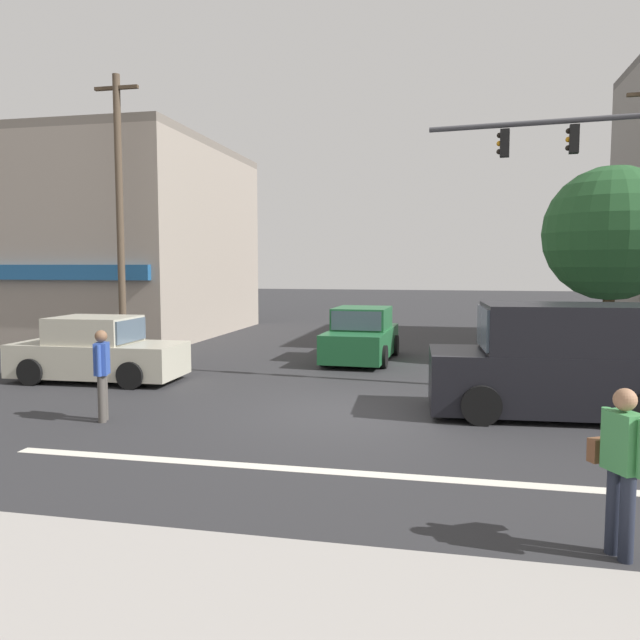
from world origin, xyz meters
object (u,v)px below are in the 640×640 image
(street_tree, at_px, (611,234))
(traffic_light_mast, at_px, (607,202))
(pedestrian_foreground_with_bag, at_px, (621,461))
(sedan_crossing_center, at_px, (98,352))
(pedestrian_mid_crossing, at_px, (102,370))
(sedan_crossing_leftbound, at_px, (362,337))
(utility_pole_near_left, at_px, (120,213))
(van_parked_curbside, at_px, (560,363))

(street_tree, height_order, traffic_light_mast, traffic_light_mast)
(pedestrian_foreground_with_bag, bearing_deg, sedan_crossing_center, 144.07)
(street_tree, bearing_deg, pedestrian_mid_crossing, -139.12)
(pedestrian_mid_crossing, bearing_deg, street_tree, 40.88)
(traffic_light_mast, distance_m, pedestrian_foreground_with_bag, 8.92)
(sedan_crossing_center, xyz_separation_m, pedestrian_foreground_with_bag, (10.11, -7.33, 0.24))
(street_tree, distance_m, sedan_crossing_leftbound, 7.71)
(sedan_crossing_leftbound, bearing_deg, sedan_crossing_center, -141.67)
(traffic_light_mast, distance_m, sedan_crossing_leftbound, 7.78)
(utility_pole_near_left, xyz_separation_m, pedestrian_foreground_with_bag, (11.55, -11.07, -3.45))
(utility_pole_near_left, distance_m, van_parked_curbside, 13.44)
(sedan_crossing_leftbound, xyz_separation_m, sedan_crossing_center, (-5.85, -4.63, 0.00))
(street_tree, height_order, van_parked_curbside, street_tree)
(pedestrian_mid_crossing, bearing_deg, sedan_crossing_leftbound, 66.62)
(van_parked_curbside, xyz_separation_m, pedestrian_mid_crossing, (-8.18, -2.15, -0.06))
(sedan_crossing_leftbound, distance_m, pedestrian_foreground_with_bag, 12.69)
(sedan_crossing_center, relative_size, pedestrian_foreground_with_bag, 2.48)
(van_parked_curbside, height_order, sedan_crossing_center, van_parked_curbside)
(street_tree, xyz_separation_m, van_parked_curbside, (-2.40, -7.01, -2.72))
(street_tree, distance_m, van_parked_curbside, 7.89)
(utility_pole_near_left, distance_m, pedestrian_mid_crossing, 8.93)
(van_parked_curbside, relative_size, sedan_crossing_center, 1.14)
(van_parked_curbside, height_order, pedestrian_foreground_with_bag, van_parked_curbside)
(van_parked_curbside, bearing_deg, sedan_crossing_center, 172.19)
(sedan_crossing_center, bearing_deg, street_tree, 23.39)
(pedestrian_mid_crossing, bearing_deg, van_parked_curbside, 14.73)
(van_parked_curbside, bearing_deg, traffic_light_mast, 61.97)
(traffic_light_mast, distance_m, van_parked_curbside, 4.09)
(van_parked_curbside, xyz_separation_m, pedestrian_foreground_with_bag, (-0.37, -5.89, -0.05))
(utility_pole_near_left, height_order, pedestrian_foreground_with_bag, utility_pole_near_left)
(traffic_light_mast, bearing_deg, pedestrian_mid_crossing, -154.74)
(pedestrian_mid_crossing, bearing_deg, utility_pole_near_left, 117.03)
(utility_pole_near_left, bearing_deg, pedestrian_foreground_with_bag, -43.79)
(street_tree, relative_size, van_parked_curbside, 1.20)
(utility_pole_near_left, relative_size, sedan_crossing_center, 2.05)
(street_tree, height_order, pedestrian_foreground_with_bag, street_tree)
(street_tree, bearing_deg, sedan_crossing_center, -156.61)
(van_parked_curbside, relative_size, pedestrian_mid_crossing, 2.82)
(sedan_crossing_leftbound, xyz_separation_m, pedestrian_foreground_with_bag, (4.26, -11.95, 0.24))
(sedan_crossing_center, bearing_deg, van_parked_curbside, -7.81)
(sedan_crossing_leftbound, height_order, van_parked_curbside, van_parked_curbside)
(street_tree, height_order, pedestrian_mid_crossing, street_tree)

